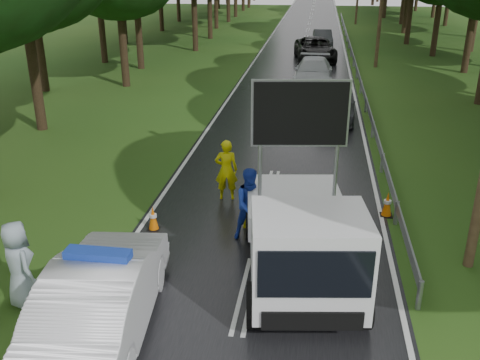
% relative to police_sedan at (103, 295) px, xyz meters
% --- Properties ---
extents(ground, '(160.00, 160.00, 0.00)m').
position_rel_police_sedan_xyz_m(ground, '(2.63, 1.66, -0.85)').
color(ground, '#1E4814').
rests_on(ground, ground).
extents(road, '(7.00, 140.00, 0.02)m').
position_rel_police_sedan_xyz_m(road, '(2.63, 31.66, -0.84)').
color(road, black).
rests_on(road, ground).
extents(guardrail, '(0.12, 60.06, 0.70)m').
position_rel_police_sedan_xyz_m(guardrail, '(6.33, 31.32, -0.30)').
color(guardrail, gray).
rests_on(guardrail, ground).
extents(police_sedan, '(2.33, 5.29, 1.86)m').
position_rel_police_sedan_xyz_m(police_sedan, '(0.00, 0.00, 0.00)').
color(police_sedan, white).
rests_on(police_sedan, ground).
extents(work_truck, '(3.14, 5.77, 4.39)m').
position_rel_police_sedan_xyz_m(work_truck, '(3.78, 2.31, 0.34)').
color(work_truck, gray).
rests_on(work_truck, ground).
extents(barrier, '(2.48, 0.74, 1.06)m').
position_rel_police_sedan_xyz_m(barrier, '(3.34, 5.12, -0.05)').
color(barrier, '#FEF00D').
rests_on(barrier, ground).
extents(officer, '(0.76, 0.56, 1.93)m').
position_rel_police_sedan_xyz_m(officer, '(1.33, 6.66, 0.12)').
color(officer, '#D0CA0B').
rests_on(officer, ground).
extents(civilian, '(1.17, 1.05, 1.96)m').
position_rel_police_sedan_xyz_m(civilian, '(2.40, 4.31, 0.13)').
color(civilian, '#1A35A9').
rests_on(civilian, ground).
extents(bystander_right, '(1.14, 1.07, 1.96)m').
position_rel_police_sedan_xyz_m(bystander_right, '(-2.09, 0.63, 0.13)').
color(bystander_right, '#8D9DA9').
rests_on(bystander_right, ground).
extents(queue_car_first, '(1.96, 4.49, 1.50)m').
position_rel_police_sedan_xyz_m(queue_car_first, '(4.81, 16.22, -0.10)').
color(queue_car_first, '#42434A').
rests_on(queue_car_first, ground).
extents(queue_car_second, '(2.24, 5.35, 1.54)m').
position_rel_police_sedan_xyz_m(queue_car_second, '(3.67, 23.27, -0.08)').
color(queue_car_second, '#AFB3B7').
rests_on(queue_car_second, ground).
extents(queue_car_third, '(3.41, 6.15, 1.63)m').
position_rel_police_sedan_xyz_m(queue_car_third, '(3.63, 31.73, -0.03)').
color(queue_car_third, black).
rests_on(queue_car_third, ground).
extents(queue_car_fourth, '(1.80, 4.21, 1.35)m').
position_rel_police_sedan_xyz_m(queue_car_fourth, '(4.16, 38.80, -0.17)').
color(queue_car_fourth, '#393C3F').
rests_on(queue_car_fourth, ground).
extents(cone_near_left, '(0.32, 0.32, 0.67)m').
position_rel_police_sedan_xyz_m(cone_near_left, '(0.13, 0.66, -0.52)').
color(cone_near_left, black).
rests_on(cone_near_left, ground).
extents(cone_center, '(0.39, 0.39, 0.82)m').
position_rel_police_sedan_xyz_m(cone_center, '(2.67, 3.52, -0.45)').
color(cone_center, black).
rests_on(cone_center, ground).
extents(cone_far, '(0.38, 0.38, 0.80)m').
position_rel_police_sedan_xyz_m(cone_far, '(3.02, 5.29, -0.46)').
color(cone_far, black).
rests_on(cone_far, ground).
extents(cone_left_mid, '(0.33, 0.33, 0.71)m').
position_rel_police_sedan_xyz_m(cone_left_mid, '(-0.33, 4.35, -0.51)').
color(cone_left_mid, black).
rests_on(cone_left_mid, ground).
extents(cone_right, '(0.36, 0.36, 0.75)m').
position_rel_police_sedan_xyz_m(cone_right, '(6.13, 6.16, -0.48)').
color(cone_right, black).
rests_on(cone_right, ground).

